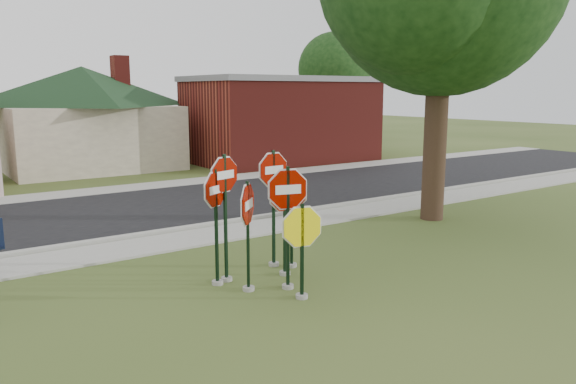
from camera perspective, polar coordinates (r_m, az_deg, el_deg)
ground at (r=10.84m, az=2.01°, el=-11.26°), size 120.00×120.00×0.00m
sidewalk_near at (r=15.37m, az=-10.42°, el=-4.79°), size 60.00×1.60×0.06m
road at (r=19.45m, az=-15.95°, el=-1.87°), size 60.00×7.00×0.04m
sidewalk_far at (r=23.50m, az=-19.39°, el=0.01°), size 60.00×1.60×0.06m
curb at (r=16.25m, az=-11.90°, el=-3.87°), size 60.00×0.20×0.14m
stop_sign_center at (r=11.16m, az=-0.02°, el=-1.75°), size 1.12×0.32×2.63m
stop_sign_yellow at (r=10.74m, az=1.43°, el=-4.95°), size 1.10×0.28×1.99m
stop_sign_left at (r=11.11m, az=-4.11°, el=-2.91°), size 0.86×0.82×2.36m
stop_sign_right at (r=12.05m, az=-0.32°, el=-2.20°), size 1.01×0.24×2.28m
stop_sign_back_right at (r=12.62m, az=-1.49°, el=0.12°), size 1.09×0.24×2.78m
stop_sign_back_left at (r=11.66m, az=-6.41°, el=-0.77°), size 1.01×0.32×2.80m
stop_sign_far_right at (r=12.62m, az=0.38°, el=-1.94°), size 0.60×0.78×2.20m
stop_sign_far_left at (r=11.51m, az=-7.34°, el=-1.96°), size 0.92×0.50×2.53m
building_house at (r=31.12m, az=-20.09°, el=9.05°), size 11.60×11.60×6.20m
building_brick at (r=32.16m, az=-0.64°, el=7.46°), size 10.20×6.20×4.75m
bg_tree_right at (r=44.16m, az=4.74°, el=12.31°), size 5.60×5.60×8.40m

